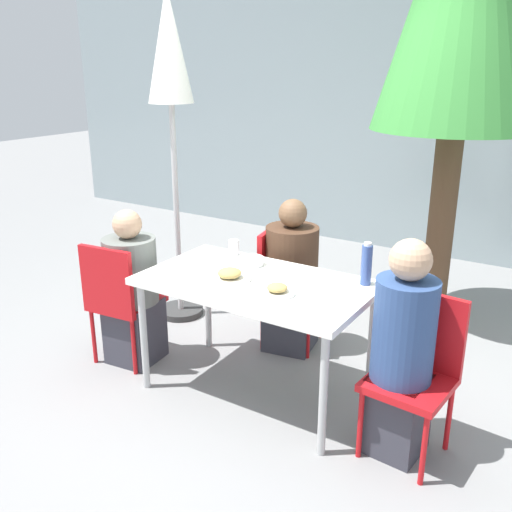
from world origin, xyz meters
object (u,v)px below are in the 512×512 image
Objects in this scene: person_left at (132,293)px; salad_bowl at (251,261)px; closed_umbrella at (170,70)px; bottle at (367,264)px; chair_right at (416,363)px; person_far at (291,281)px; chair_left at (119,295)px; chair_far at (283,279)px; person_right at (402,355)px; drinking_cup at (234,248)px.

person_left reaches higher than salad_bowl.
closed_umbrella is 2.03m from bottle.
person_far is (-1.09, 0.65, 0.01)m from chair_right.
person_far reaches higher than chair_left.
chair_far is 0.78× the size of person_far.
chair_left is 0.93m from salad_bowl.
chair_left is at bearing -121.86° from person_left.
chair_left is 0.73× the size of person_right.
closed_umbrella reaches higher than chair_left.
chair_far reaches higher than salad_bowl.
chair_right is 1.00× the size of chair_far.
salad_bowl is (0.79, 0.39, 0.28)m from chair_left.
closed_umbrella reaches higher than person_left.
chair_right and chair_far have the same top height.
chair_right is at bearing -35.14° from bottle.
bottle is 0.94m from drinking_cup.
person_left is at bearing -53.23° from chair_far.
person_far is at bearing -0.73° from closed_umbrella.
person_left is 1.09m from person_far.
salad_bowl is at bearing -18.10° from person_far.
person_right is (-0.06, -0.08, 0.06)m from chair_right.
person_right reaches higher than chair_right.
chair_left is 1.89m from person_right.
chair_right is 0.63m from bottle.
closed_umbrella is at bearing 167.76° from bottle.
person_right is 0.47× the size of closed_umbrella.
person_left is 0.75m from drinking_cup.
closed_umbrella reaches higher than person_far.
person_left is 0.86m from salad_bowl.
person_left is at bearing -143.77° from drinking_cup.
person_left is 4.23× the size of bottle.
person_far reaches higher than person_left.
closed_umbrella reaches higher than chair_far.
chair_right is 3.39× the size of bottle.
bottle is (0.77, -0.39, 0.37)m from chair_far.
person_right reaches higher than person_left.
salad_bowl is at bearing -24.44° from closed_umbrella.
chair_right is (1.90, 0.08, 0.00)m from person_left.
person_right is at bearing -17.01° from drinking_cup.
salad_bowl is at bearing -174.63° from bottle.
salad_bowl is at bearing -9.90° from person_right.
person_right is 4.65× the size of bottle.
person_left is at bearing -57.85° from person_far.
chair_left is 0.34× the size of closed_umbrella.
chair_far is at bearing 152.85° from bottle.
chair_left reaches higher than salad_bowl.
bottle reaches higher than chair_left.
bottle is at bearing 10.96° from chair_left.
person_left reaches higher than chair_right.
person_left is at bearing -73.66° from closed_umbrella.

